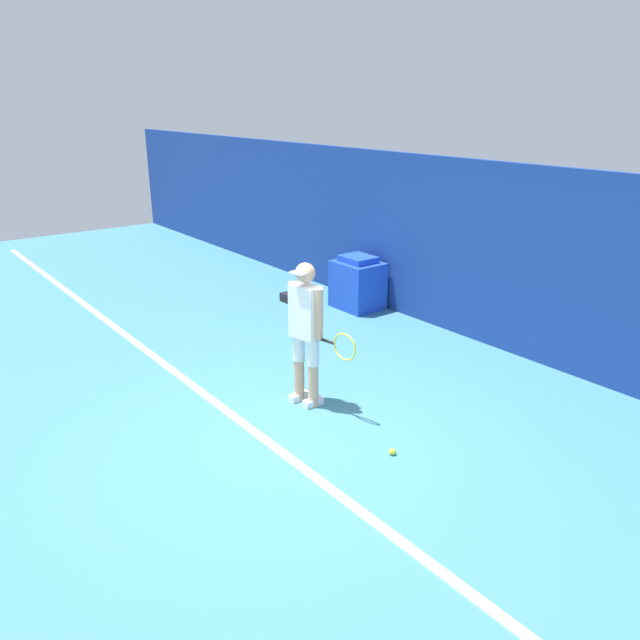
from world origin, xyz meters
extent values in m
plane|color=teal|center=(0.00, 0.00, 0.00)|extent=(24.00, 24.00, 0.00)
cube|color=navy|center=(0.00, 3.77, 1.27)|extent=(24.00, 0.10, 2.53)
cube|color=white|center=(0.00, -0.22, 0.01)|extent=(21.60, 0.10, 0.01)
cylinder|color=tan|center=(-0.67, 0.60, 0.25)|extent=(0.12, 0.12, 0.50)
cylinder|color=white|center=(-0.67, 0.60, 0.65)|extent=(0.14, 0.14, 0.31)
cube|color=white|center=(-0.67, 0.60, 0.04)|extent=(0.10, 0.24, 0.08)
cylinder|color=tan|center=(-0.46, 0.64, 0.25)|extent=(0.12, 0.12, 0.50)
cylinder|color=white|center=(-0.46, 0.64, 0.65)|extent=(0.14, 0.14, 0.31)
cube|color=white|center=(-0.46, 0.64, 0.04)|extent=(0.10, 0.24, 0.08)
cube|color=white|center=(-0.57, 0.62, 1.11)|extent=(0.37, 0.26, 0.60)
sphere|color=tan|center=(-0.57, 0.62, 1.54)|extent=(0.22, 0.22, 0.22)
cube|color=white|center=(-0.55, 0.52, 1.56)|extent=(0.20, 0.15, 0.02)
cylinder|color=tan|center=(-0.76, 0.58, 1.12)|extent=(0.09, 0.09, 0.56)
cylinder|color=tan|center=(-0.37, 0.65, 1.12)|extent=(0.09, 0.09, 0.56)
cylinder|color=black|center=(-0.26, 0.67, 0.84)|extent=(0.22, 0.07, 0.03)
torus|color=yellow|center=(-0.01, 0.72, 0.84)|extent=(0.30, 0.07, 0.31)
sphere|color=#D1E533|center=(0.85, 0.62, 0.03)|extent=(0.07, 0.07, 0.07)
cube|color=blue|center=(-2.83, 3.35, 0.39)|extent=(0.77, 0.64, 0.78)
cube|color=blue|center=(-2.83, 3.35, 0.83)|extent=(0.54, 0.45, 0.10)
cube|color=black|center=(-3.61, 2.65, 0.07)|extent=(0.64, 0.25, 0.15)
camera|label=1|loc=(4.63, -3.19, 3.30)|focal=35.00mm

